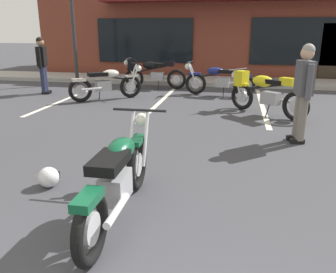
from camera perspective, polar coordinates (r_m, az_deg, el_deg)
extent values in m
plane|color=#3D3D42|center=(5.21, 3.22, -4.11)|extent=(80.00, 80.00, 0.00)
cube|color=#A8A59E|center=(12.92, 8.23, 8.99)|extent=(22.00, 1.80, 0.14)
cube|color=brown|center=(16.79, 9.32, 16.96)|extent=(15.14, 5.75, 3.73)
cube|color=black|center=(14.35, -3.87, 15.47)|extent=(3.87, 0.06, 1.70)
cube|color=black|center=(14.07, 21.55, 14.31)|extent=(3.87, 0.06, 1.70)
cube|color=#33281E|center=(14.32, 25.93, 12.22)|extent=(1.10, 0.06, 2.10)
cube|color=silver|center=(10.48, -15.77, 6.22)|extent=(0.12, 4.80, 0.01)
cube|color=silver|center=(9.58, -1.13, 5.87)|extent=(0.12, 4.80, 0.01)
cube|color=silver|center=(9.40, 15.21, 5.04)|extent=(0.12, 4.80, 0.01)
torus|color=black|center=(3.03, -12.59, -14.60)|extent=(0.11, 0.64, 0.64)
cylinder|color=#B7B7BC|center=(3.03, -12.59, -14.60)|extent=(0.06, 0.29, 0.29)
torus|color=black|center=(4.25, -5.14, -4.63)|extent=(0.11, 0.64, 0.64)
cylinder|color=#B7B7BC|center=(4.25, -5.14, -4.63)|extent=(0.06, 0.29, 0.29)
cylinder|color=silver|center=(4.26, -6.07, -0.05)|extent=(0.05, 0.33, 0.66)
cylinder|color=silver|center=(4.21, -3.72, -0.18)|extent=(0.05, 0.33, 0.66)
cylinder|color=black|center=(4.22, -4.73, 4.36)|extent=(0.66, 0.04, 0.03)
sphere|color=silver|center=(4.33, -4.41, 2.79)|extent=(0.17, 0.17, 0.17)
cube|color=#0F4C2D|center=(4.18, -5.11, -0.61)|extent=(0.14, 0.36, 0.06)
cube|color=#9E9EA3|center=(3.52, -8.66, -8.18)|extent=(0.24, 0.40, 0.28)
cylinder|color=silver|center=(3.18, -8.37, -11.87)|extent=(0.08, 0.55, 0.07)
cylinder|color=black|center=(3.60, -7.81, -3.39)|extent=(0.07, 0.94, 0.26)
ellipsoid|color=#0F4C2D|center=(3.59, -7.76, -2.09)|extent=(0.27, 0.48, 0.22)
cube|color=black|center=(3.27, -9.70, -4.14)|extent=(0.29, 0.52, 0.10)
cube|color=#0F4C2D|center=(2.88, -13.11, -10.05)|extent=(0.16, 0.36, 0.08)
cylinder|color=black|center=(3.64, -11.58, -12.06)|extent=(0.13, 0.03, 0.29)
torus|color=black|center=(11.47, 1.40, 9.38)|extent=(0.64, 0.11, 0.64)
cylinder|color=#B7B7BC|center=(11.47, 1.40, 9.38)|extent=(0.29, 0.06, 0.29)
torus|color=black|center=(11.81, -5.58, 9.54)|extent=(0.64, 0.11, 0.64)
cylinder|color=#B7B7BC|center=(11.81, -5.58, 9.54)|extent=(0.29, 0.06, 0.29)
cylinder|color=silver|center=(11.72, -6.23, 11.03)|extent=(0.33, 0.05, 0.66)
cylinder|color=silver|center=(11.89, -5.96, 11.13)|extent=(0.33, 0.05, 0.66)
cylinder|color=black|center=(11.80, -6.52, 12.62)|extent=(0.04, 0.66, 0.03)
sphere|color=silver|center=(11.84, -6.88, 11.95)|extent=(0.17, 0.17, 0.17)
cube|color=black|center=(11.79, -5.81, 10.98)|extent=(0.36, 0.14, 0.06)
cube|color=#9E9EA3|center=(11.59, -1.75, 9.86)|extent=(0.40, 0.25, 0.28)
cylinder|color=silver|center=(11.65, 0.21, 9.71)|extent=(0.55, 0.08, 0.07)
cylinder|color=black|center=(11.61, -2.74, 11.05)|extent=(0.94, 0.07, 0.26)
ellipsoid|color=black|center=(11.61, -2.94, 11.64)|extent=(0.52, 0.31, 0.26)
cube|color=black|center=(11.78, -5.88, 11.66)|extent=(0.24, 0.28, 0.36)
cube|color=black|center=(11.53, -1.28, 11.72)|extent=(0.40, 0.25, 0.10)
cube|color=black|center=(11.46, 0.22, 11.89)|extent=(0.32, 0.20, 0.16)
cylinder|color=black|center=(11.44, -1.61, 8.44)|extent=(0.03, 0.13, 0.29)
torus|color=black|center=(7.90, 20.27, 4.68)|extent=(0.56, 0.48, 0.64)
cylinder|color=#B7B7BC|center=(7.90, 20.27, 4.68)|extent=(0.26, 0.23, 0.29)
torus|color=black|center=(8.69, 12.09, 6.44)|extent=(0.56, 0.48, 0.64)
cylinder|color=#B7B7BC|center=(8.69, 12.09, 6.44)|extent=(0.26, 0.23, 0.29)
cylinder|color=silver|center=(8.63, 11.32, 8.57)|extent=(0.28, 0.24, 0.66)
cylinder|color=silver|center=(8.77, 12.08, 8.65)|extent=(0.28, 0.24, 0.66)
cylinder|color=black|center=(8.71, 11.42, 10.76)|extent=(0.44, 0.53, 0.03)
sphere|color=silver|center=(8.77, 10.95, 9.92)|extent=(0.24, 0.24, 0.17)
cube|color=yellow|center=(8.66, 12.00, 8.43)|extent=(0.37, 0.34, 0.06)
cube|color=#9E9EA3|center=(8.21, 16.50, 6.06)|extent=(0.46, 0.44, 0.28)
cylinder|color=silver|center=(8.14, 19.18, 5.43)|extent=(0.47, 0.40, 0.07)
cylinder|color=black|center=(8.28, 15.49, 7.92)|extent=(0.77, 0.64, 0.26)
ellipsoid|color=yellow|center=(8.29, 15.33, 8.78)|extent=(0.59, 0.56, 0.26)
cube|color=yellow|center=(8.65, 12.01, 9.35)|extent=(0.36, 0.37, 0.36)
cube|color=black|center=(8.10, 17.31, 8.57)|extent=(0.46, 0.44, 0.10)
cube|color=yellow|center=(7.93, 19.15, 8.53)|extent=(0.37, 0.36, 0.16)
cylinder|color=black|center=(8.08, 16.03, 4.04)|extent=(0.10, 0.12, 0.29)
torus|color=black|center=(9.67, -14.23, 7.37)|extent=(0.57, 0.47, 0.64)
cylinder|color=#B7B7BC|center=(9.67, -14.23, 7.37)|extent=(0.26, 0.22, 0.29)
torus|color=black|center=(10.08, -6.18, 8.18)|extent=(0.57, 0.47, 0.64)
cylinder|color=#B7B7BC|center=(10.08, -6.18, 8.18)|extent=(0.26, 0.22, 0.29)
cylinder|color=silver|center=(10.16, -5.88, 10.08)|extent=(0.28, 0.23, 0.66)
cylinder|color=silver|center=(9.99, -5.50, 9.97)|extent=(0.28, 0.23, 0.66)
cylinder|color=black|center=(10.07, -5.32, 11.87)|extent=(0.43, 0.54, 0.03)
sphere|color=silver|center=(10.11, -4.87, 11.11)|extent=(0.24, 0.24, 0.17)
cube|color=beige|center=(10.05, -6.02, 9.89)|extent=(0.37, 0.33, 0.06)
cube|color=#9E9EA3|center=(9.82, -10.60, 8.22)|extent=(0.46, 0.44, 0.28)
cylinder|color=silver|center=(9.59, -12.47, 7.66)|extent=(0.48, 0.39, 0.07)
cylinder|color=black|center=(9.84, -9.54, 9.71)|extent=(0.78, 0.63, 0.26)
ellipsoid|color=beige|center=(9.84, -9.46, 10.18)|extent=(0.54, 0.50, 0.22)
cube|color=black|center=(9.74, -11.50, 10.00)|extent=(0.58, 0.54, 0.10)
cube|color=beige|center=(9.63, -14.47, 9.00)|extent=(0.38, 0.35, 0.08)
cylinder|color=black|center=(10.01, -11.20, 6.85)|extent=(0.10, 0.12, 0.29)
torus|color=black|center=(10.37, 12.44, 8.13)|extent=(0.65, 0.17, 0.64)
cylinder|color=#B7B7BC|center=(10.37, 12.44, 8.13)|extent=(0.29, 0.09, 0.29)
torus|color=black|center=(10.58, 4.58, 8.66)|extent=(0.65, 0.17, 0.64)
cylinder|color=#B7B7BC|center=(10.58, 4.58, 8.66)|extent=(0.29, 0.09, 0.29)
cylinder|color=silver|center=(10.47, 3.97, 10.35)|extent=(0.33, 0.08, 0.66)
cylinder|color=silver|center=(10.65, 4.20, 10.46)|extent=(0.33, 0.08, 0.66)
cylinder|color=black|center=(10.54, 3.69, 12.15)|extent=(0.10, 0.66, 0.03)
sphere|color=silver|center=(10.58, 3.24, 11.41)|extent=(0.19, 0.19, 0.17)
cube|color=navy|center=(10.55, 4.40, 10.28)|extent=(0.37, 0.18, 0.06)
cube|color=#9E9EA3|center=(10.43, 8.93, 8.82)|extent=(0.42, 0.28, 0.28)
cylinder|color=silver|center=(10.52, 11.05, 8.57)|extent=(0.55, 0.13, 0.07)
cylinder|color=black|center=(10.42, 7.89, 10.20)|extent=(0.94, 0.16, 0.26)
ellipsoid|color=navy|center=(10.42, 7.80, 10.64)|extent=(0.50, 0.31, 0.22)
cube|color=black|center=(10.37, 9.79, 10.52)|extent=(0.55, 0.33, 0.10)
cube|color=navy|center=(10.33, 12.66, 9.66)|extent=(0.37, 0.20, 0.08)
cylinder|color=black|center=(10.28, 9.10, 7.23)|extent=(0.04, 0.14, 0.29)
cube|color=black|center=(11.43, -19.20, 6.98)|extent=(0.26, 0.16, 0.08)
cube|color=black|center=(11.24, -19.46, 6.79)|extent=(0.26, 0.16, 0.08)
cylinder|color=#232842|center=(11.38, -19.60, 9.05)|extent=(0.18, 0.18, 0.80)
cylinder|color=#232842|center=(11.19, -19.88, 8.89)|extent=(0.18, 0.18, 0.80)
cube|color=black|center=(11.22, -20.09, 12.30)|extent=(0.31, 0.42, 0.56)
cylinder|color=black|center=(11.46, -19.72, 12.22)|extent=(0.12, 0.12, 0.58)
cylinder|color=black|center=(10.98, -20.43, 11.97)|extent=(0.12, 0.12, 0.58)
sphere|color=#A07556|center=(11.20, -20.30, 14.33)|extent=(0.27, 0.27, 0.22)
sphere|color=black|center=(11.20, -20.38, 14.58)|extent=(0.26, 0.26, 0.21)
cube|color=black|center=(6.40, 20.45, -0.72)|extent=(0.25, 0.14, 0.08)
cube|color=black|center=(6.59, 19.94, -0.18)|extent=(0.25, 0.14, 0.08)
cylinder|color=slate|center=(6.31, 21.20, 2.91)|extent=(0.17, 0.17, 0.80)
cylinder|color=slate|center=(6.49, 20.65, 3.35)|extent=(0.17, 0.17, 0.80)
cube|color=#4C4C51|center=(6.28, 21.57, 8.97)|extent=(0.28, 0.41, 0.56)
cylinder|color=#4C4C51|center=(6.06, 22.28, 8.23)|extent=(0.11, 0.11, 0.58)
cylinder|color=#4C4C51|center=(6.52, 20.83, 8.96)|extent=(0.11, 0.11, 0.58)
sphere|color=tan|center=(6.25, 21.98, 12.59)|extent=(0.25, 0.25, 0.22)
sphere|color=gray|center=(6.25, 22.12, 13.04)|extent=(0.24, 0.24, 0.21)
sphere|color=silver|center=(4.60, -19.06, -6.35)|extent=(0.26, 0.26, 0.26)
cube|color=black|center=(4.69, -18.43, -5.94)|extent=(0.18, 0.03, 0.09)
cylinder|color=#2D2D33|center=(12.97, -15.44, 18.30)|extent=(0.12, 0.12, 4.51)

